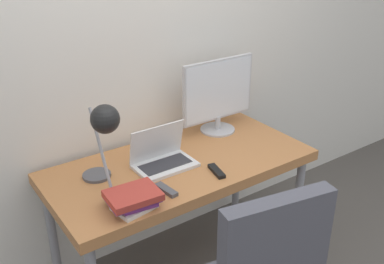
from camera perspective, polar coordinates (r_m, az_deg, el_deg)
wall_back at (r=2.63m, az=-6.71°, el=10.10°), size 8.00×0.05×2.60m
desk at (r=2.53m, az=-1.47°, el=-5.15°), size 1.47×0.70×0.77m
laptop at (r=2.44m, az=-3.77°, el=-3.26°), size 0.33×0.21×0.22m
monitor at (r=2.78m, az=3.34°, el=4.82°), size 0.51×0.22×0.46m
desk_lamp at (r=2.13m, az=-11.13°, el=0.59°), size 0.15×0.32×0.46m
book_stack at (r=2.11m, az=-7.44°, el=-8.38°), size 0.25×0.21×0.09m
tv_remote at (r=2.23m, az=-3.30°, el=-7.33°), size 0.06×0.15×0.02m
media_remote at (r=2.39m, az=3.14°, el=-4.97°), size 0.07×0.15×0.02m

